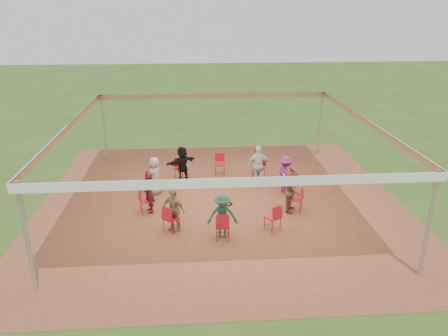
{
  "coord_description": "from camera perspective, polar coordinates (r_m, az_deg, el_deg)",
  "views": [
    {
      "loc": [
        -0.94,
        -14.51,
        6.78
      ],
      "look_at": [
        0.13,
        0.3,
        1.19
      ],
      "focal_mm": 35.0,
      "sensor_mm": 36.0,
      "label": 1
    }
  ],
  "objects": [
    {
      "name": "person_seated_7",
      "position": [
        15.26,
        9.0,
        -3.04
      ],
      "size": [
        0.62,
        0.8,
        1.44
      ],
      "primitive_type": "imported",
      "rotation": [
        0.0,
        0.0,
        1.21
      ],
      "color": "brown",
      "rests_on": "ground"
    },
    {
      "name": "chair_8",
      "position": [
        13.99,
        6.36,
        -6.43
      ],
      "size": [
        0.59,
        0.6,
        0.9
      ],
      "primitive_type": null,
      "rotation": [
        0.0,
        0.0,
        0.58
      ],
      "color": "red",
      "rests_on": "ground"
    },
    {
      "name": "person_seated_5",
      "position": [
        13.89,
        -6.6,
        -5.37
      ],
      "size": [
        0.93,
        0.86,
        1.44
      ],
      "primitive_type": "imported",
      "rotation": [
        0.0,
        0.0,
        -0.68
      ],
      "color": "#928856",
      "rests_on": "ground"
    },
    {
      "name": "tent",
      "position": [
        15.2,
        -0.42,
        3.75
      ],
      "size": [
        10.33,
        10.33,
        3.0
      ],
      "color": "#B2B2B7",
      "rests_on": "ground"
    },
    {
      "name": "chair_9",
      "position": [
        15.35,
        9.38,
        -4.03
      ],
      "size": [
        0.56,
        0.55,
        0.9
      ],
      "primitive_type": null,
      "rotation": [
        0.0,
        0.0,
        1.21
      ],
      "color": "red",
      "rests_on": "ground"
    },
    {
      "name": "chair_0",
      "position": [
        16.87,
        8.38,
        -1.65
      ],
      "size": [
        0.53,
        0.52,
        0.9
      ],
      "primitive_type": null,
      "rotation": [
        0.0,
        0.0,
        1.84
      ],
      "color": "red",
      "rests_on": "ground"
    },
    {
      "name": "chair_1",
      "position": [
        17.99,
        4.58,
        -0.05
      ],
      "size": [
        0.6,
        0.61,
        0.9
      ],
      "primitive_type": null,
      "rotation": [
        0.0,
        0.0,
        2.46
      ],
      "color": "red",
      "rests_on": "ground"
    },
    {
      "name": "chair_4",
      "position": [
        16.8,
        -9.32,
        -1.81
      ],
      "size": [
        0.56,
        0.55,
        0.9
      ],
      "primitive_type": null,
      "rotation": [
        0.0,
        0.0,
        -1.93
      ],
      "color": "red",
      "rests_on": "ground"
    },
    {
      "name": "person_seated_4",
      "position": [
        15.18,
        -9.75,
        -3.21
      ],
      "size": [
        0.47,
        0.6,
        1.44
      ],
      "primitive_type": "imported",
      "rotation": [
        0.0,
        0.0,
        -1.3
      ],
      "color": "#43111B",
      "rests_on": "ground"
    },
    {
      "name": "standing_person",
      "position": [
        17.25,
        4.52,
        0.33
      ],
      "size": [
        0.98,
        0.55,
        1.62
      ],
      "primitive_type": "imported",
      "rotation": [
        0.0,
        0.0,
        3.21
      ],
      "color": "silver",
      "rests_on": "ground"
    },
    {
      "name": "laptop",
      "position": [
        16.67,
        7.56,
        -1.05
      ],
      "size": [
        0.34,
        0.38,
        0.22
      ],
      "rotation": [
        0.0,
        0.0,
        1.84
      ],
      "color": "#B7B7BC",
      "rests_on": "ground"
    },
    {
      "name": "chair_2",
      "position": [
        18.39,
        -0.55,
        0.48
      ],
      "size": [
        0.44,
        0.46,
        0.9
      ],
      "primitive_type": null,
      "rotation": [
        0.0,
        0.0,
        3.09
      ],
      "color": "red",
      "rests_on": "ground"
    },
    {
      "name": "person_seated_3",
      "position": [
        16.65,
        -9.0,
        -0.98
      ],
      "size": [
        0.62,
        0.8,
        1.44
      ],
      "primitive_type": "imported",
      "rotation": [
        0.0,
        0.0,
        -1.93
      ],
      "color": "#9D9889",
      "rests_on": "ground"
    },
    {
      "name": "person_seated_2",
      "position": [
        17.76,
        -5.46,
        0.59
      ],
      "size": [
        1.39,
        1.15,
        1.44
      ],
      "primitive_type": "imported",
      "rotation": [
        0.0,
        0.0,
        -2.56
      ],
      "color": "black",
      "rests_on": "ground"
    },
    {
      "name": "chair_3",
      "position": [
        17.95,
        -5.64,
        -0.13
      ],
      "size": [
        0.59,
        0.6,
        0.9
      ],
      "primitive_type": null,
      "rotation": [
        0.0,
        0.0,
        -2.56
      ],
      "color": "red",
      "rests_on": "ground"
    },
    {
      "name": "cable_coil",
      "position": [
        15.8,
        0.55,
        -4.71
      ],
      "size": [
        0.4,
        0.4,
        0.03
      ],
      "rotation": [
        0.0,
        0.0,
        0.3
      ],
      "color": "black",
      "rests_on": "ground"
    },
    {
      "name": "ground",
      "position": [
        16.05,
        -0.4,
        -4.38
      ],
      "size": [
        80.0,
        80.0,
        0.0
      ],
      "primitive_type": "plane",
      "color": "#314F18",
      "rests_on": "ground"
    },
    {
      "name": "chair_5",
      "position": [
        15.28,
        -10.13,
        -4.21
      ],
      "size": [
        0.53,
        0.52,
        0.9
      ],
      "primitive_type": null,
      "rotation": [
        0.0,
        0.0,
        -1.3
      ],
      "color": "red",
      "rests_on": "ground"
    },
    {
      "name": "chair_6",
      "position": [
        13.94,
        -6.88,
        -6.57
      ],
      "size": [
        0.6,
        0.61,
        0.9
      ],
      "primitive_type": null,
      "rotation": [
        0.0,
        0.0,
        -0.68
      ],
      "color": "red",
      "rests_on": "ground"
    },
    {
      "name": "chair_7",
      "position": [
        13.41,
        -0.2,
        -7.55
      ],
      "size": [
        0.44,
        0.46,
        0.9
      ],
      "primitive_type": null,
      "rotation": [
        0.0,
        0.0,
        -0.05
      ],
      "color": "red",
      "rests_on": "ground"
    },
    {
      "name": "person_seated_0",
      "position": [
        16.72,
        8.06,
        -0.83
      ],
      "size": [
        0.69,
        1.02,
        1.44
      ],
      "primitive_type": "imported",
      "rotation": [
        0.0,
        0.0,
        1.84
      ],
      "color": "#7E1E65",
      "rests_on": "ground"
    },
    {
      "name": "person_seated_6",
      "position": [
        13.39,
        -0.21,
        -6.27
      ],
      "size": [
        0.95,
        0.5,
        1.44
      ],
      "primitive_type": "imported",
      "rotation": [
        0.0,
        0.0,
        -0.05
      ],
      "color": "#2A4D36",
      "rests_on": "ground"
    },
    {
      "name": "dirt_patch",
      "position": [
        16.04,
        -0.4,
        -4.36
      ],
      "size": [
        13.0,
        13.0,
        0.0
      ],
      "primitive_type": "plane",
      "color": "brown",
      "rests_on": "ground"
    },
    {
      "name": "person_seated_1",
      "position": [
        17.8,
        4.41,
        0.67
      ],
      "size": [
        0.8,
        0.75,
        1.44
      ],
      "primitive_type": "imported",
      "rotation": [
        0.0,
        0.0,
        2.46
      ],
      "color": "slate",
      "rests_on": "ground"
    }
  ]
}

